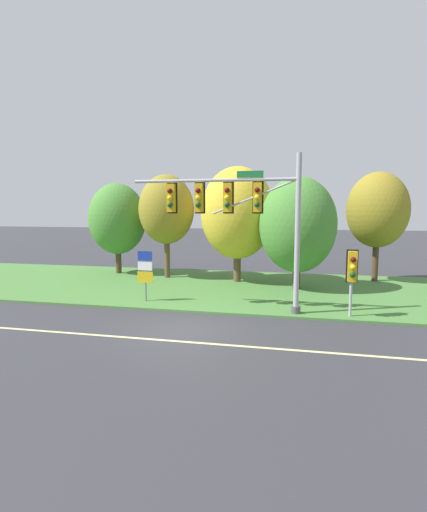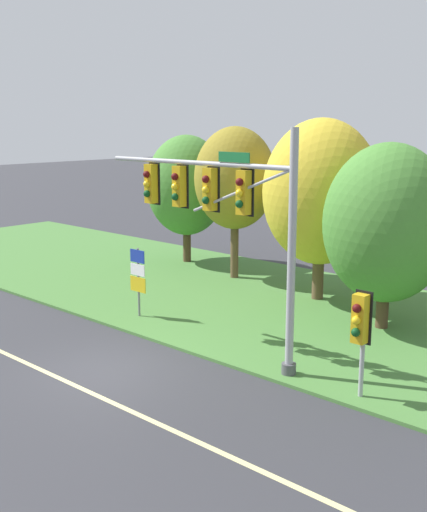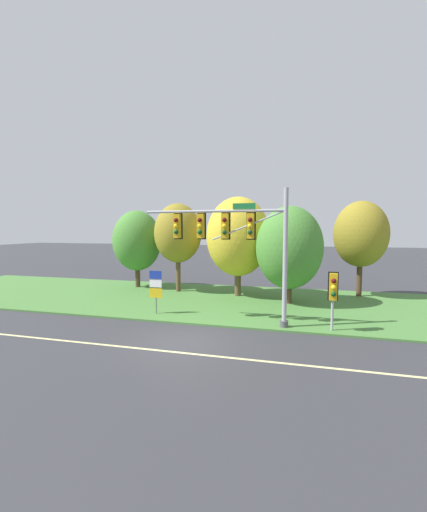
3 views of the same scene
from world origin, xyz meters
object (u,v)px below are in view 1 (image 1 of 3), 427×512
at_px(traffic_signal_mast, 239,209).
at_px(tree_nearest_road, 117,219).
at_px(tree_behind_signpost, 238,213).
at_px(tree_tall_centre, 378,210).
at_px(tree_mid_verge, 298,225).
at_px(tree_left_of_mast, 167,210).
at_px(pedestrian_signal_near_kerb, 352,270).
at_px(route_sign_post, 145,270).

relative_size(traffic_signal_mast, tree_nearest_road, 1.19).
relative_size(tree_behind_signpost, tree_tall_centre, 1.04).
relative_size(tree_behind_signpost, tree_mid_verge, 1.13).
height_order(tree_nearest_road, tree_left_of_mast, tree_left_of_mast).
xyz_separation_m(tree_left_of_mast, tree_tall_centre, (12.80, 1.61, -0.03)).
bearing_deg(pedestrian_signal_near_kerb, route_sign_post, 174.62).
distance_m(route_sign_post, tree_tall_centre, 14.46).
bearing_deg(traffic_signal_mast, tree_tall_centre, 52.20).
height_order(tree_nearest_road, tree_mid_verge, tree_nearest_road).
relative_size(pedestrian_signal_near_kerb, tree_left_of_mast, 0.42).
distance_m(pedestrian_signal_near_kerb, tree_left_of_mast, 13.08).
bearing_deg(tree_tall_centre, tree_left_of_mast, -172.84).
xyz_separation_m(pedestrian_signal_near_kerb, tree_left_of_mast, (-10.45, 7.50, 2.40)).
height_order(route_sign_post, tree_nearest_road, tree_nearest_road).
distance_m(traffic_signal_mast, tree_mid_verge, 5.93).
height_order(route_sign_post, tree_behind_signpost, tree_behind_signpost).
distance_m(route_sign_post, tree_mid_verge, 8.58).
relative_size(tree_nearest_road, tree_left_of_mast, 0.94).
distance_m(tree_mid_verge, tree_tall_centre, 5.91).
xyz_separation_m(route_sign_post, tree_tall_centre, (11.54, 8.24, 2.82)).
distance_m(tree_nearest_road, tree_tall_centre, 16.67).
height_order(route_sign_post, tree_left_of_mast, tree_left_of_mast).
bearing_deg(tree_left_of_mast, route_sign_post, -79.27).
height_order(tree_behind_signpost, tree_tall_centre, tree_behind_signpost).
distance_m(route_sign_post, tree_nearest_road, 9.39).
distance_m(tree_left_of_mast, tree_tall_centre, 12.90).
xyz_separation_m(route_sign_post, tree_nearest_road, (-5.10, 7.56, 2.22)).
bearing_deg(tree_left_of_mast, tree_behind_signpost, -5.56).
height_order(tree_behind_signpost, tree_mid_verge, tree_behind_signpost).
xyz_separation_m(route_sign_post, tree_behind_signpost, (3.37, 6.18, 2.64)).
height_order(tree_left_of_mast, tree_behind_signpost, tree_behind_signpost).
relative_size(traffic_signal_mast, tree_behind_signpost, 1.06).
bearing_deg(tree_nearest_road, tree_mid_verge, -13.63).
bearing_deg(route_sign_post, pedestrian_signal_near_kerb, -5.38).
height_order(pedestrian_signal_near_kerb, tree_mid_verge, tree_mid_verge).
relative_size(tree_nearest_road, tree_behind_signpost, 0.89).
distance_m(pedestrian_signal_near_kerb, tree_tall_centre, 9.70).
distance_m(tree_nearest_road, tree_left_of_mast, 4.01).
bearing_deg(tree_tall_centre, tree_mid_verge, -142.06).
xyz_separation_m(traffic_signal_mast, tree_nearest_road, (-9.68, 8.30, -0.63)).
xyz_separation_m(tree_nearest_road, tree_tall_centre, (16.65, 0.68, 0.59)).
distance_m(traffic_signal_mast, tree_left_of_mast, 9.40).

